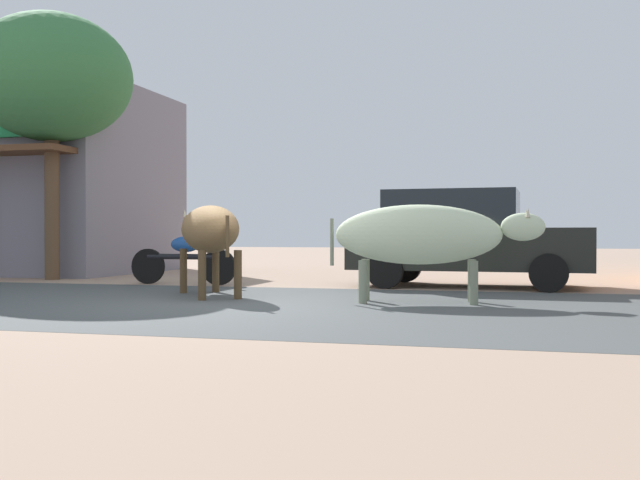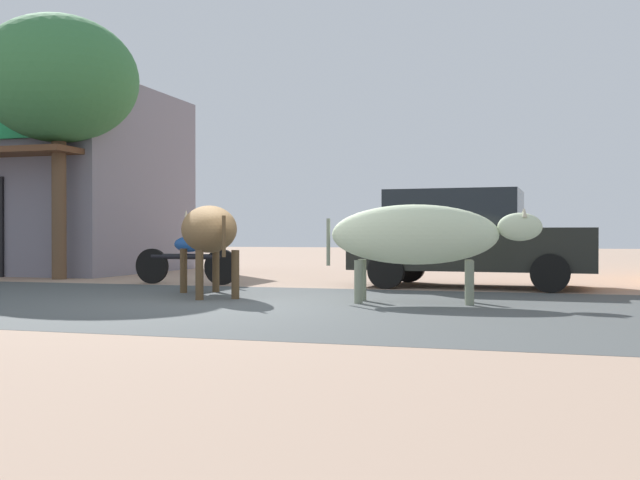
# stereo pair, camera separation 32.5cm
# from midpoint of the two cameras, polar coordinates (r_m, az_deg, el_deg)

# --- Properties ---
(ground) EXTENTS (80.00, 80.00, 0.00)m
(ground) POSITION_cam_midpoint_polar(r_m,az_deg,el_deg) (9.75, -8.20, -4.85)
(ground) COLOR tan
(asphalt_road) EXTENTS (72.00, 5.98, 0.00)m
(asphalt_road) POSITION_cam_midpoint_polar(r_m,az_deg,el_deg) (9.75, -8.20, -4.83)
(asphalt_road) COLOR #474B4C
(asphalt_road) RESTS_ON ground
(roadside_tree) EXTENTS (3.13, 3.13, 5.24)m
(roadside_tree) POSITION_cam_midpoint_polar(r_m,az_deg,el_deg) (16.04, -20.27, 11.42)
(roadside_tree) COLOR brown
(roadside_tree) RESTS_ON ground
(parked_hatchback_car) EXTENTS (4.03, 2.08, 1.64)m
(parked_hatchback_car) POSITION_cam_midpoint_polar(r_m,az_deg,el_deg) (13.02, 10.24, 0.20)
(parked_hatchback_car) COLOR black
(parked_hatchback_car) RESTS_ON ground
(parked_motorcycle) EXTENTS (2.02, 0.25, 1.07)m
(parked_motorcycle) POSITION_cam_midpoint_polar(r_m,az_deg,el_deg) (13.58, -10.94, -1.35)
(parked_motorcycle) COLOR black
(parked_motorcycle) RESTS_ON ground
(cow_near_brown) EXTENTS (1.91, 2.37, 1.31)m
(cow_near_brown) POSITION_cam_midpoint_polar(r_m,az_deg,el_deg) (11.06, -9.32, 0.74)
(cow_near_brown) COLOR olive
(cow_near_brown) RESTS_ON ground
(cow_far_dark) EXTENTS (2.77, 0.86, 1.29)m
(cow_far_dark) POSITION_cam_midpoint_polar(r_m,az_deg,el_deg) (9.87, 6.90, 0.36)
(cow_far_dark) COLOR beige
(cow_far_dark) RESTS_ON ground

